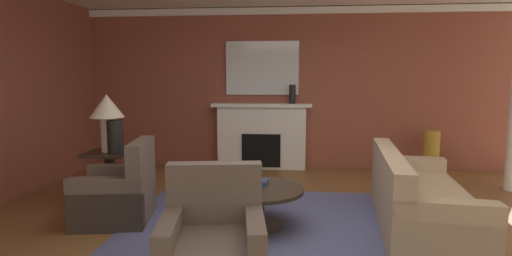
% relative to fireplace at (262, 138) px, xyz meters
% --- Properties ---
extents(ground_plane, '(9.72, 9.72, 0.00)m').
position_rel_fireplace_xyz_m(ground_plane, '(0.51, -3.13, -0.57)').
color(ground_plane, brown).
extents(wall_fireplace, '(8.08, 0.12, 2.92)m').
position_rel_fireplace_xyz_m(wall_fireplace, '(0.51, 0.21, 0.89)').
color(wall_fireplace, brown).
rests_on(wall_fireplace, ground_plane).
extents(crown_moulding, '(8.08, 0.08, 0.12)m').
position_rel_fireplace_xyz_m(crown_moulding, '(0.51, 0.13, 2.28)').
color(crown_moulding, white).
extents(area_rug, '(3.04, 2.79, 0.01)m').
position_rel_fireplace_xyz_m(area_rug, '(0.19, -2.90, -0.56)').
color(area_rug, '#4C517A').
rests_on(area_rug, ground_plane).
extents(fireplace, '(1.80, 0.35, 1.20)m').
position_rel_fireplace_xyz_m(fireplace, '(0.00, 0.00, 0.00)').
color(fireplace, white).
rests_on(fireplace, ground_plane).
extents(mantel_mirror, '(1.33, 0.04, 0.97)m').
position_rel_fireplace_xyz_m(mantel_mirror, '(0.00, 0.12, 1.27)').
color(mantel_mirror, silver).
extents(sofa, '(1.13, 2.19, 0.85)m').
position_rel_fireplace_xyz_m(sofa, '(1.94, -2.79, -0.27)').
color(sofa, tan).
rests_on(sofa, ground_plane).
extents(armchair_near_window, '(0.91, 0.91, 0.95)m').
position_rel_fireplace_xyz_m(armchair_near_window, '(-1.45, -2.86, -0.26)').
color(armchair_near_window, brown).
rests_on(armchair_near_window, ground_plane).
extents(armchair_facing_fireplace, '(0.90, 0.90, 0.95)m').
position_rel_fireplace_xyz_m(armchair_facing_fireplace, '(-0.06, -4.20, -0.26)').
color(armchair_facing_fireplace, brown).
rests_on(armchair_facing_fireplace, ground_plane).
extents(coffee_table, '(1.00, 1.00, 0.45)m').
position_rel_fireplace_xyz_m(coffee_table, '(0.19, -2.90, -0.23)').
color(coffee_table, '#2D2319').
rests_on(coffee_table, ground_plane).
extents(side_table, '(0.56, 0.56, 0.70)m').
position_rel_fireplace_xyz_m(side_table, '(-1.84, -2.24, -0.17)').
color(side_table, '#2D2319').
rests_on(side_table, ground_plane).
extents(table_lamp, '(0.44, 0.44, 0.75)m').
position_rel_fireplace_xyz_m(table_lamp, '(-1.84, -2.24, 0.66)').
color(table_lamp, beige).
rests_on(table_lamp, side_table).
extents(vase_tall_corner, '(0.28, 0.28, 0.77)m').
position_rel_fireplace_xyz_m(vase_tall_corner, '(2.90, -0.30, -0.18)').
color(vase_tall_corner, '#B7892D').
rests_on(vase_tall_corner, ground_plane).
extents(vase_mantel_right, '(0.12, 0.12, 0.34)m').
position_rel_fireplace_xyz_m(vase_mantel_right, '(0.55, -0.05, 0.80)').
color(vase_mantel_right, black).
rests_on(vase_mantel_right, fireplace).
extents(vase_on_side_table, '(0.20, 0.20, 0.43)m').
position_rel_fireplace_xyz_m(vase_on_side_table, '(-1.69, -2.36, 0.35)').
color(vase_on_side_table, black).
rests_on(vase_on_side_table, side_table).
extents(book_red_cover, '(0.23, 0.19, 0.05)m').
position_rel_fireplace_xyz_m(book_red_cover, '(0.17, -2.77, -0.09)').
color(book_red_cover, navy).
rests_on(book_red_cover, coffee_table).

